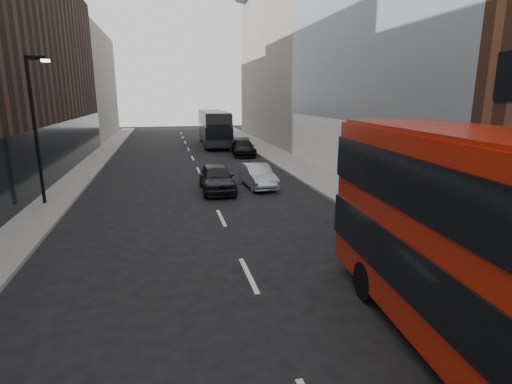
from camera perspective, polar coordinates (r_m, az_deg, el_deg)
sidewalk_right at (r=30.19m, az=6.29°, el=3.48°), size 3.00×80.00×0.15m
sidewalk_left at (r=29.12m, az=-23.94°, el=2.00°), size 2.00×80.00×0.15m
building_modern_block at (r=28.09m, az=18.08°, el=22.32°), size 5.03×22.00×20.00m
building_victorian at (r=49.19m, az=3.51°, el=18.65°), size 6.50×24.00×21.00m
building_left_mid at (r=34.36m, az=-29.44°, el=14.69°), size 5.00×24.00×14.00m
building_left_far at (r=55.84m, az=-23.05°, el=13.78°), size 5.00×20.00×13.00m
street_lamp at (r=21.91m, az=-28.91°, el=8.87°), size 1.06×0.22×7.00m
grey_bus at (r=44.23m, az=-6.04°, el=9.19°), size 3.00×11.48×3.68m
car_a at (r=22.94m, az=-5.61°, el=2.05°), size 1.90×4.60×1.56m
car_b at (r=23.90m, az=0.19°, el=2.35°), size 1.72×4.23×1.37m
car_c at (r=36.75m, az=-1.85°, el=6.38°), size 2.39×5.04×1.42m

